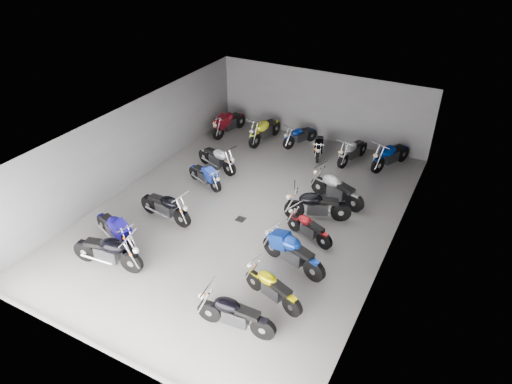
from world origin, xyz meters
TOP-DOWN VIEW (x-y plane):
  - ground at (0.00, 0.00)m, footprint 14.00×14.00m
  - wall_back at (0.00, 7.00)m, footprint 10.00×0.10m
  - wall_left at (-5.00, 0.00)m, footprint 0.10×14.00m
  - wall_right at (5.00, 0.00)m, footprint 0.10×14.00m
  - ceiling at (0.00, 0.00)m, footprint 10.00×14.00m
  - drain_grate at (0.00, -0.50)m, footprint 0.32×0.32m
  - motorcycle_left_a at (-2.31, -4.49)m, footprint 2.37×0.59m
  - motorcycle_left_b at (-2.90, -3.54)m, footprint 2.18×0.86m
  - motorcycle_left_c at (-2.29, -1.72)m, footprint 2.23×0.50m
  - motorcycle_left_e at (-2.35, 0.85)m, footprint 1.84×0.73m
  - motorcycle_left_f at (-2.62, 2.17)m, footprint 2.12×0.74m
  - motorcycle_right_a at (2.28, -4.81)m, footprint 2.18×0.48m
  - motorcycle_right_b at (2.69, -3.47)m, footprint 1.98×0.70m
  - motorcycle_right_c at (2.60, -1.91)m, footprint 2.28×0.77m
  - motorcycle_right_d at (2.51, -0.40)m, footprint 1.81×0.71m
  - motorcycle_right_e at (2.33, 0.77)m, footprint 2.21×1.05m
  - motorcycle_right_f at (2.56, 2.13)m, footprint 2.26×0.83m
  - motorcycle_back_a at (-4.00, 5.42)m, footprint 0.56×2.35m
  - motorcycle_back_b at (-2.09, 5.45)m, footprint 0.56×2.40m
  - motorcycle_back_c at (-0.51, 5.87)m, footprint 0.95×1.85m
  - motorcycle_back_d at (0.66, 5.31)m, footprint 0.67×1.86m
  - motorcycle_back_e at (2.11, 5.43)m, footprint 0.67×2.14m
  - motorcycle_back_f at (3.65, 5.71)m, footprint 1.09×2.20m

SIDE VIEW (x-z plane):
  - ground at x=0.00m, z-range 0.00..0.00m
  - drain_grate at x=0.00m, z-range 0.00..0.01m
  - motorcycle_right_d at x=2.51m, z-range 0.04..0.86m
  - motorcycle_left_e at x=-2.35m, z-range 0.04..0.87m
  - motorcycle_back_d at x=0.66m, z-range 0.04..0.88m
  - motorcycle_back_c at x=-0.51m, z-range 0.04..0.91m
  - motorcycle_right_b at x=2.69m, z-range 0.04..0.93m
  - motorcycle_left_f at x=-2.62m, z-range 0.04..1.00m
  - motorcycle_back_e at x=2.11m, z-range 0.04..1.00m
  - motorcycle_right_a at x=2.28m, z-range 0.04..1.00m
  - motorcycle_left_c at x=-2.29m, z-range 0.04..1.03m
  - motorcycle_left_b at x=-2.90m, z-range 0.05..1.04m
  - motorcycle_right_f at x=2.56m, z-range 0.05..1.06m
  - motorcycle_right_c at x=2.60m, z-range 0.05..1.07m
  - motorcycle_right_e at x=2.33m, z-range 0.05..1.07m
  - motorcycle_back_f at x=3.65m, z-range 0.05..1.08m
  - motorcycle_back_a at x=-4.00m, z-range 0.05..1.08m
  - motorcycle_left_a at x=-2.31m, z-range 0.05..1.09m
  - motorcycle_back_b at x=-2.09m, z-range 0.05..1.10m
  - wall_back at x=0.00m, z-range 0.00..3.20m
  - wall_left at x=-5.00m, z-range 0.00..3.20m
  - wall_right at x=5.00m, z-range 0.00..3.20m
  - ceiling at x=0.00m, z-range 3.20..3.24m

